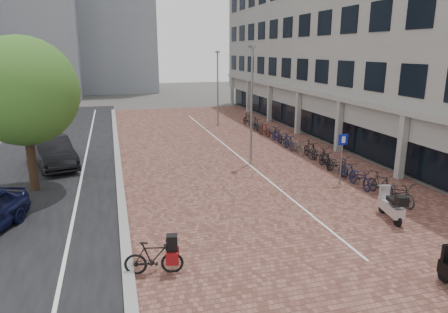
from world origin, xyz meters
TOP-DOWN VIEW (x-y plane):
  - ground at (0.00, 0.00)m, footprint 140.00×140.00m
  - plaza_brick at (2.00, 12.00)m, footprint 14.50×42.00m
  - street_asphalt at (-9.00, 12.00)m, footprint 8.00×50.00m
  - curb at (-5.10, 12.00)m, footprint 0.35×42.00m
  - lane_line at (-7.00, 12.00)m, footprint 0.12×44.00m
  - parking_line at (2.20, 12.00)m, footprint 0.10×30.00m
  - office_building at (12.97, 16.00)m, footprint 8.40×40.00m
  - car_dark at (-8.61, 11.17)m, footprint 3.24×5.46m
  - hero_bike at (-4.35, -1.91)m, footprint 1.81×0.80m
  - scooter_front at (4.96, -0.38)m, footprint 0.92×1.90m
  - parking_sign at (5.43, 4.05)m, footprint 0.53×0.10m
  - lamp_near at (2.36, 8.70)m, footprint 0.12×0.12m
  - lamp_far at (3.64, 21.12)m, footprint 0.12×0.12m
  - street_tree at (-8.89, 7.25)m, footprint 4.89×4.89m
  - bike_row at (6.15, 10.65)m, footprint 1.25×21.45m

SIDE VIEW (x-z plane):
  - ground at x=0.00m, z-range 0.00..0.00m
  - street_asphalt at x=-9.00m, z-range -0.01..0.02m
  - plaza_brick at x=2.00m, z-range -0.01..0.03m
  - lane_line at x=-7.00m, z-range 0.02..0.02m
  - parking_line at x=2.20m, z-range 0.03..0.04m
  - curb at x=-5.10m, z-range 0.00..0.14m
  - bike_row at x=6.15m, z-range 0.00..1.05m
  - hero_bike at x=-4.35m, z-range -0.07..1.17m
  - scooter_front at x=4.96m, z-range 0.00..1.25m
  - car_dark at x=-8.61m, z-range 0.00..1.70m
  - parking_sign at x=5.43m, z-range 0.44..2.97m
  - lamp_far at x=3.64m, z-range 0.00..6.28m
  - lamp_near at x=2.36m, z-range 0.00..6.62m
  - street_tree at x=-8.89m, z-range 0.96..8.07m
  - office_building at x=12.97m, z-range 0.94..15.94m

